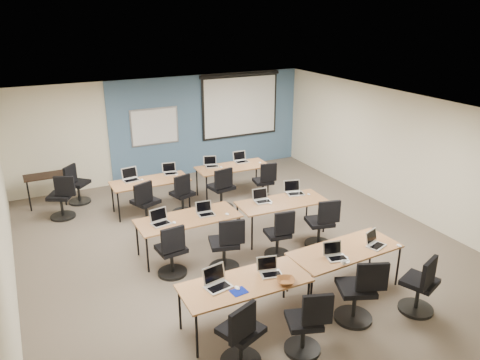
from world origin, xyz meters
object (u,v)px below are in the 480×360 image
task_chair_8 (146,207)px  task_chair_11 (264,185)px  task_chair_1 (307,327)px  laptop_9 (170,171)px  laptop_7 (294,191)px  laptop_11 (241,159)px  spare_chair_b (62,200)px  utility_table (44,179)px  spare_chair_a (77,187)px  training_table_front_left (245,285)px  task_chair_10 (222,192)px  training_table_mid_right (282,203)px  laptop_3 (375,242)px  task_chair_3 (420,289)px  laptop_8 (131,177)px  laptop_0 (217,282)px  training_table_back_right (233,168)px  laptop_5 (205,211)px  task_chair_2 (359,296)px  task_chair_5 (226,249)px  laptop_6 (262,198)px  task_chair_0 (241,339)px  task_chair_6 (279,238)px  task_chair_7 (321,227)px  whiteboard (155,127)px  training_table_front_right (345,252)px  task_chair_4 (172,255)px  laptop_2 (335,254)px  laptop_10 (211,164)px  training_table_back_left (150,183)px  training_table_mid_left (188,220)px  laptop_1 (270,270)px  laptop_4 (160,220)px

task_chair_8 → task_chair_11: size_ratio=1.05×
task_chair_1 → laptop_9: bearing=108.4°
task_chair_1 → laptop_7: 3.96m
laptop_11 → spare_chair_b: size_ratio=0.33×
utility_table → spare_chair_a: spare_chair_a is taller
training_table_front_left → task_chair_10: size_ratio=1.81×
laptop_7 → laptop_9: (-1.92, 2.35, -0.01)m
training_table_mid_right → laptop_3: bearing=-76.5°
task_chair_3 → laptop_8: size_ratio=2.81×
laptop_0 → task_chair_3: (2.91, -1.02, -0.38)m
training_table_back_right → utility_table: (-4.21, 1.32, -0.03)m
spare_chair_b → laptop_8: bearing=18.3°
training_table_mid_right → laptop_5: size_ratio=5.90×
training_table_back_right → task_chair_2: size_ratio=1.70×
laptop_11 → laptop_8: bearing=-175.1°
task_chair_5 → laptop_6: (1.25, 0.95, 0.37)m
task_chair_0 → laptop_0: bearing=66.7°
task_chair_8 → laptop_3: bearing=-77.4°
task_chair_6 → task_chair_7: 0.93m
whiteboard → laptop_3: size_ratio=4.16×
training_table_front_right → task_chair_4: task_chair_4 is taller
whiteboard → laptop_2: (0.87, -6.60, -0.66)m
utility_table → task_chair_0: bearing=-75.9°
laptop_7 → task_chair_8: task_chair_8 is taller
laptop_8 → laptop_10: bearing=-5.2°
task_chair_0 → laptop_9: 5.70m
task_chair_11 → spare_chair_a: 4.45m
task_chair_0 → task_chair_1: (0.90, -0.16, -0.02)m
training_table_back_left → laptop_9: size_ratio=5.48×
training_table_front_left → training_table_back_left: (-0.03, 4.62, -0.00)m
task_chair_4 → training_table_mid_left: bearing=43.4°
laptop_11 → spare_chair_a: (-3.89, 0.89, -0.38)m
laptop_1 → spare_chair_b: spare_chair_b is taller
task_chair_1 → task_chair_6: task_chair_1 is taller
task_chair_1 → laptop_10: size_ratio=3.10×
task_chair_1 → laptop_4: 3.45m
task_chair_0 → task_chair_1: bearing=-31.3°
laptop_3 → task_chair_11: size_ratio=0.32×
task_chair_7 → training_table_mid_left: bearing=172.7°
training_table_mid_left → laptop_6: laptop_6 is taller
task_chair_11 → task_chair_6: bearing=-104.0°
training_table_back_left → task_chair_1: bearing=-84.7°
training_table_mid_right → spare_chair_a: 4.97m
whiteboard → task_chair_7: whiteboard is taller
training_table_back_right → task_chair_7: (0.36, -3.20, -0.27)m
laptop_1 → laptop_10: bearing=90.7°
task_chair_6 → task_chair_4: bearing=-179.2°
laptop_4 → laptop_8: 2.45m
training_table_front_right → task_chair_11: size_ratio=1.92×
training_table_back_right → spare_chair_b: size_ratio=1.75×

